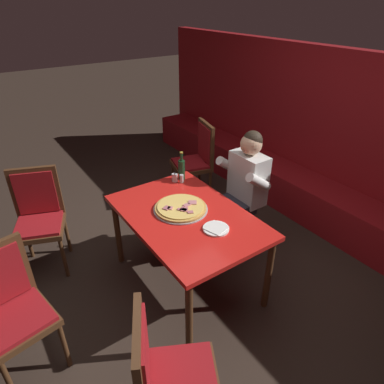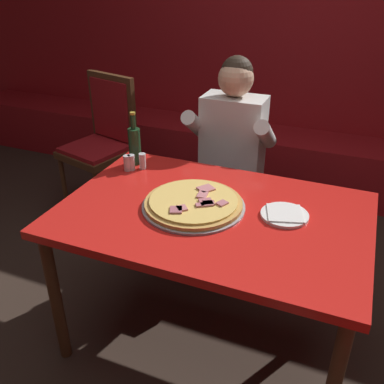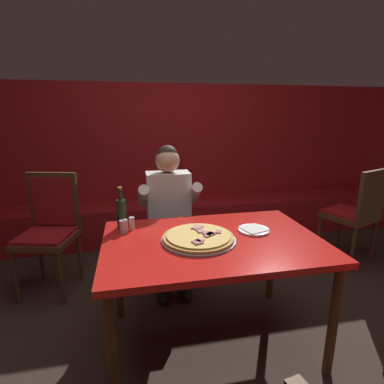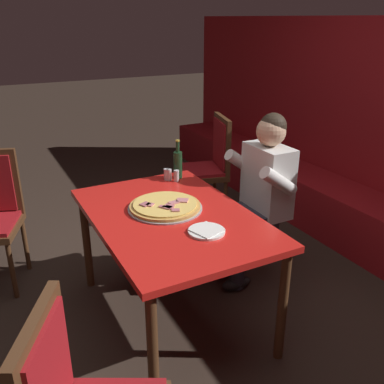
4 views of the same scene
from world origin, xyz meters
name	(u,v)px [view 4 (image 4 of 4)]	position (x,y,z in m)	size (l,w,h in m)	color
ground_plane	(173,316)	(0.00, 0.00, 0.00)	(24.00, 24.00, 0.00)	#33261E
booth_bench	(372,228)	(0.00, 1.86, 0.23)	(6.46, 0.48, 0.46)	maroon
main_dining_table	(172,226)	(0.00, 0.00, 0.69)	(1.37, 0.92, 0.76)	#4C2D19
pizza	(165,206)	(-0.09, 0.00, 0.78)	(0.47, 0.47, 0.05)	#9E9EA3
plate_white_paper	(207,231)	(0.31, 0.07, 0.77)	(0.21, 0.21, 0.02)	white
beer_bottle	(178,164)	(-0.57, 0.32, 0.88)	(0.07, 0.07, 0.29)	#19381E
shaker_red_pepper_flakes	(169,175)	(-0.55, 0.24, 0.80)	(0.04, 0.04, 0.09)	silver
shaker_oregano	(176,176)	(-0.50, 0.27, 0.80)	(0.04, 0.04, 0.09)	silver
shaker_black_pepper	(166,175)	(-0.56, 0.22, 0.80)	(0.04, 0.04, 0.09)	silver
diner_seated_blue_shirt	(258,192)	(-0.17, 0.77, 0.71)	(0.53, 0.53, 1.27)	black
dining_chair_far_right	(210,162)	(-1.21, 0.96, 0.60)	(0.54, 0.54, 1.04)	#4C2D19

